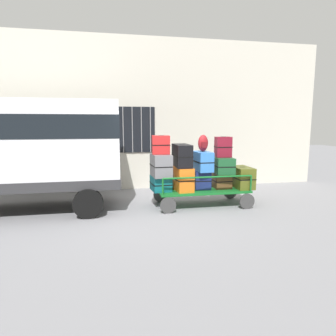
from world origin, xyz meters
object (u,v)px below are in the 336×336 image
Objects in this scene: suitcase_left_middle at (161,165)px; suitcase_right_bottom at (242,177)px; suitcase_midright_bottom at (222,180)px; suitcase_midright_top at (223,147)px; backpack at (203,143)px; suitcase_center_middle at (202,161)px; suitcase_midright_middle at (223,165)px; suitcase_midleft_middle at (182,155)px; suitcase_left_top at (161,145)px; luggage_cart at (202,192)px; suitcase_midleft_bottom at (182,179)px; suitcase_center_bottom at (202,180)px; suitcase_left_bottom at (161,183)px; van at (33,144)px.

suitcase_left_middle is 2.29m from suitcase_right_bottom.
suitcase_midright_top is at bearing -90.00° from suitcase_midright_bottom.
backpack is at bearing 175.82° from suitcase_midright_top.
suitcase_right_bottom is (1.13, -0.04, -0.47)m from suitcase_center_middle.
suitcase_left_middle is at bearing 179.53° from suitcase_midright_middle.
suitcase_midleft_middle is at bearing -179.24° from suitcase_center_middle.
luggage_cart is at bearing -1.20° from suitcase_left_top.
suitcase_midleft_bottom is at bearing -177.79° from luggage_cart.
suitcase_midright_top reaches higher than suitcase_midleft_middle.
luggage_cart is 0.32m from suitcase_center_bottom.
suitcase_midleft_middle is at bearing -1.02° from suitcase_left_top.
suitcase_left_top is at bearing 178.95° from suitcase_midright_top.
suitcase_left_middle is at bearing 179.72° from suitcase_right_bottom.
backpack is at bearing 5.36° from suitcase_midleft_bottom.
suitcase_left_top is at bearing 175.40° from suitcase_midleft_bottom.
luggage_cart is 1.36m from suitcase_left_middle.
suitcase_midright_top reaches higher than suitcase_center_middle.
suitcase_left_bottom is 1.94m from suitcase_midright_top.
suitcase_midright_middle reaches higher than luggage_cart.
luggage_cart is 2.98× the size of suitcase_right_bottom.
suitcase_midleft_middle is at bearing 2.36° from suitcase_left_middle.
suitcase_left_bottom is at bearing 178.44° from suitcase_midright_top.
van is at bearing 174.67° from luggage_cart.
suitcase_center_middle is at bearing 90.00° from suitcase_center_bottom.
suitcase_midright_middle reaches higher than suitcase_right_bottom.
backpack reaches higher than suitcase_left_top.
suitcase_left_middle is at bearing -177.88° from backpack.
suitcase_center_bottom is at bearing -1.39° from suitcase_left_bottom.
suitcase_midright_middle is (4.87, -0.43, -0.61)m from van.
van is at bearing 172.62° from suitcase_left_middle.
suitcase_midleft_bottom is 1.01× the size of suitcase_midleft_middle.
suitcase_right_bottom is at bearing -1.16° from suitcase_midleft_middle.
backpack reaches higher than suitcase_midleft_middle.
van is 5.08× the size of suitcase_right_bottom.
van reaches higher than backpack.
suitcase_midleft_bottom reaches higher than suitcase_right_bottom.
luggage_cart is 2.93× the size of suitcase_midleft_bottom.
suitcase_midright_bottom is at bearing 174.87° from suitcase_right_bottom.
suitcase_left_bottom is 1.69m from suitcase_midright_bottom.
suitcase_midright_top reaches higher than suitcase_center_bottom.
suitcase_midleft_bottom is (3.74, -0.42, -0.93)m from van.
suitcase_left_bottom is at bearing 179.70° from backpack.
suitcase_left_middle is 1.72× the size of backpack.
suitcase_left_top reaches higher than suitcase_left_bottom.
suitcase_midleft_bottom is (0.56, -0.05, -0.90)m from suitcase_left_top.
suitcase_left_bottom reaches higher than luggage_cart.
suitcase_left_top is 0.57× the size of suitcase_midleft_bottom.
backpack is (1.15, 0.01, 0.03)m from suitcase_left_top.
suitcase_left_top reaches higher than luggage_cart.
suitcase_midright_middle reaches higher than suitcase_center_bottom.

